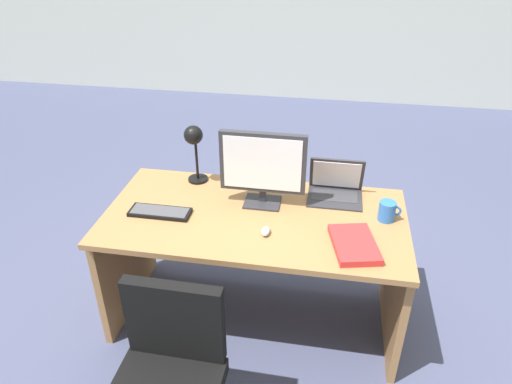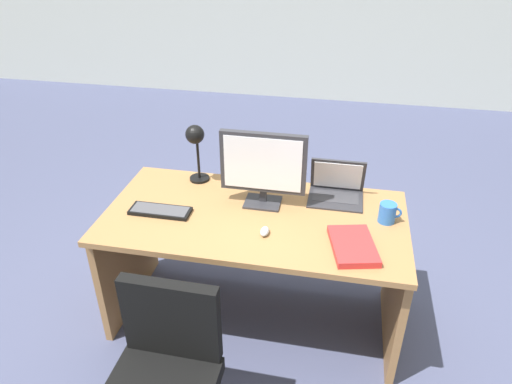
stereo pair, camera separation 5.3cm
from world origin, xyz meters
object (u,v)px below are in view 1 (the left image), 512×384
Objects in this scene: laptop at (336,184)px; mouse at (266,231)px; desk at (256,243)px; coffee_mug at (387,211)px; monitor at (263,165)px; keyboard at (160,212)px; book at (354,244)px; desk_lamp at (194,142)px.

laptop reaches higher than mouse.
desk is 13.72× the size of coffee_mug.
keyboard is at bearing -159.17° from monitor.
laptop is 3.94× the size of mouse.
mouse is 0.66m from coffee_mug.
monitor reaches higher than keyboard.
coffee_mug is at bearing 58.18° from book.
book is at bearing -4.57° from mouse.
desk is 4.88× the size of keyboard.
laptop is at bearing -0.53° from desk_lamp.
laptop is 0.57m from mouse.
desk_lamp reaches higher than keyboard.
mouse is 0.72m from desk_lamp.
coffee_mug is (0.61, 0.24, 0.04)m from mouse.
book is (0.50, -0.32, -0.22)m from monitor.
keyboard is at bearing -104.95° from desk_lamp.
desk_lamp is (-0.41, 0.24, 0.49)m from desk.
desk is 4.70× the size of book.
desk_lamp reaches higher than laptop.
monitor is at bearing 20.83° from keyboard.
book is (0.11, -0.49, -0.05)m from laptop.
desk_lamp is 1.15m from coffee_mug.
book is at bearing -6.75° from keyboard.
laptop is at bearing 142.17° from coffee_mug.
desk_lamp is (-0.49, 0.46, 0.25)m from mouse.
book is at bearing -77.69° from laptop.
coffee_mug is at bearing -11.38° from desk_lamp.
book is (1.03, -0.12, 0.01)m from keyboard.
monitor is at bearing 175.74° from coffee_mug.
keyboard is at bearing 171.65° from mouse.
desk is 4.43× the size of desk_lamp.
laptop is 0.50m from book.
desk is at bearing -150.53° from laptop.
mouse is at bearing -126.49° from laptop.
desk_lamp is at bearing 158.19° from monitor.
desk is 0.63m from book.
mouse and book have the same top height.
book is (0.44, -0.04, 0.00)m from mouse.
mouse is (0.09, -0.22, 0.24)m from desk.
laptop is at bearing 21.52° from keyboard.
laptop is (0.42, 0.24, 0.29)m from desk.
mouse is at bearing -8.35° from keyboard.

